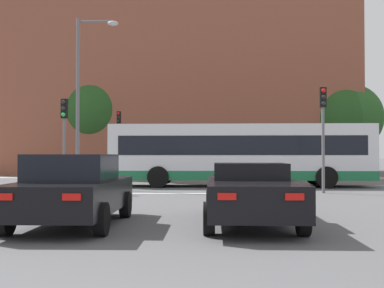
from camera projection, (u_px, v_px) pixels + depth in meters
name	position (u px, v px, depth m)	size (l,w,h in m)	color
stop_line_strip	(190.00, 193.00, 18.95)	(7.79, 0.30, 0.01)	silver
far_pavement	(199.00, 178.00, 31.80)	(68.65, 2.50, 0.01)	#A09B91
brick_civic_building	(173.00, 53.00, 42.30)	(29.31, 15.69, 26.80)	brown
car_saloon_left	(73.00, 190.00, 10.39)	(2.10, 4.41, 1.54)	black
car_roadster_right	(250.00, 193.00, 10.61)	(2.01, 4.88, 1.34)	black
bus_crossing_lead	(240.00, 154.00, 23.24)	(12.43, 2.66, 2.96)	silver
traffic_light_near_left	(64.00, 129.00, 19.77)	(0.26, 0.31, 3.83)	slate
traffic_light_far_left	(119.00, 133.00, 31.65)	(0.26, 0.31, 4.39)	slate
traffic_light_near_right	(323.00, 122.00, 19.26)	(0.26, 0.31, 4.24)	slate
street_lamp_junction	(84.00, 86.00, 21.98)	(1.94, 0.36, 7.80)	slate
pedestrian_waiting	(206.00, 163.00, 32.21)	(0.44, 0.32, 1.66)	#333851
pedestrian_walking_east	(165.00, 163.00, 31.38)	(0.46, 0.37, 1.73)	brown
tree_by_building	(340.00, 119.00, 35.71)	(5.01, 5.01, 6.82)	#4C3823
tree_kerbside	(351.00, 117.00, 35.68)	(4.66, 4.66, 6.75)	#4C3823
tree_distant	(96.00, 112.00, 36.89)	(5.30, 5.30, 7.60)	#4C3823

